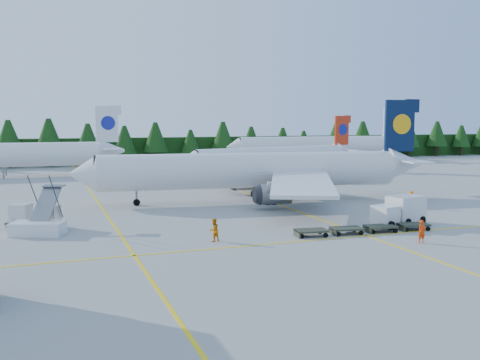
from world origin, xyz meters
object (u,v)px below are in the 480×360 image
object	(u,v)px
airliner_navy	(246,171)
airstairs	(39,225)
service_truck	(399,211)
airliner_red	(270,158)

from	to	relation	value
airliner_navy	airstairs	world-z (taller)	airliner_navy
airliner_navy	service_truck	world-z (taller)	airliner_navy
airliner_navy	airliner_red	distance (m)	32.06
airstairs	service_truck	world-z (taller)	airstairs
airliner_red	airstairs	world-z (taller)	airliner_red
airliner_navy	service_truck	distance (m)	20.96
service_truck	airliner_red	bearing A→B (deg)	66.77
airliner_red	airstairs	size ratio (longest dim) A/B	5.50
airstairs	airliner_navy	bearing A→B (deg)	47.01
airstairs	airliner_red	bearing A→B (deg)	66.51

